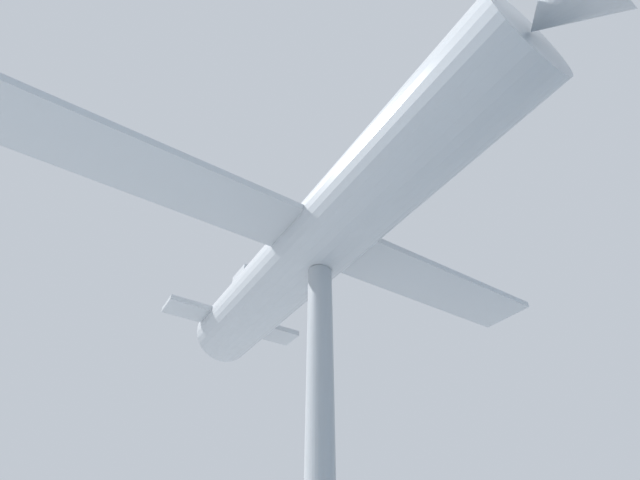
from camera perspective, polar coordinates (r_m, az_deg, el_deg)
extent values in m
cylinder|color=#999EA3|center=(9.04, 0.00, -24.97)|extent=(0.59, 0.59, 7.80)
cylinder|color=#B2B7BC|center=(11.29, 0.00, 0.00)|extent=(3.35, 13.08, 2.03)
cube|color=#B2B7BC|center=(11.29, 0.00, 0.00)|extent=(15.10, 3.23, 0.18)
cube|color=#B2B7BC|center=(15.70, -11.46, -10.68)|extent=(4.88, 1.49, 0.18)
cube|color=#B2B7BC|center=(16.24, -10.96, -7.21)|extent=(0.29, 1.11, 2.14)
cone|color=#B2B7BC|center=(8.55, 29.51, 25.94)|extent=(1.84, 1.30, 1.73)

